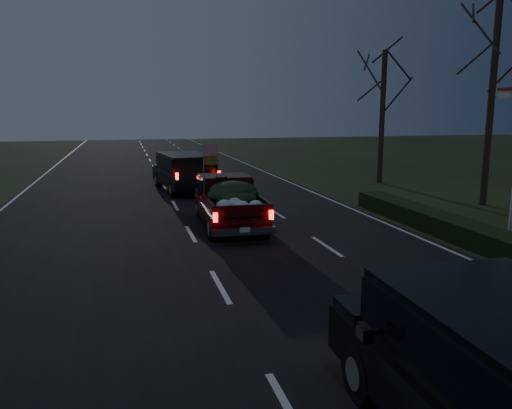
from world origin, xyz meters
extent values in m
plane|color=black|center=(0.00, 0.00, 0.00)|extent=(120.00, 120.00, 0.00)
cube|color=black|center=(0.00, 0.00, 0.01)|extent=(14.00, 120.00, 0.02)
cube|color=black|center=(7.80, 3.00, 0.30)|extent=(1.00, 10.00, 0.60)
cylinder|color=black|center=(12.50, 7.00, 4.25)|extent=(0.28, 0.28, 8.50)
cylinder|color=black|center=(11.50, 14.00, 3.50)|extent=(0.28, 0.28, 7.00)
cube|color=#340709|center=(1.40, 5.79, 0.55)|extent=(1.97, 4.64, 0.50)
cube|color=#340709|center=(1.43, 6.61, 1.24)|extent=(1.74, 1.52, 0.82)
cube|color=black|center=(1.43, 6.61, 1.33)|extent=(1.83, 1.43, 0.50)
cube|color=#340709|center=(1.37, 4.60, 0.82)|extent=(1.77, 2.62, 0.05)
ellipsoid|color=black|center=(1.43, 5.05, 1.24)|extent=(1.52, 1.69, 0.55)
cylinder|color=gray|center=(0.58, 5.81, 1.88)|extent=(0.03, 0.03, 1.83)
cube|color=red|center=(0.83, 5.81, 2.64)|extent=(0.48, 0.03, 0.31)
cube|color=gold|center=(0.83, 5.81, 2.27)|extent=(0.48, 0.03, 0.31)
cube|color=black|center=(0.86, 13.91, 0.66)|extent=(2.79, 5.37, 0.64)
cube|color=black|center=(0.89, 13.64, 1.39)|extent=(2.48, 3.98, 0.86)
cube|color=black|center=(0.89, 13.64, 1.48)|extent=(2.58, 3.89, 0.51)
cube|color=black|center=(0.69, -5.50, 1.32)|extent=(0.12, 0.25, 0.18)
camera|label=1|loc=(-1.92, -10.43, 3.86)|focal=35.00mm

